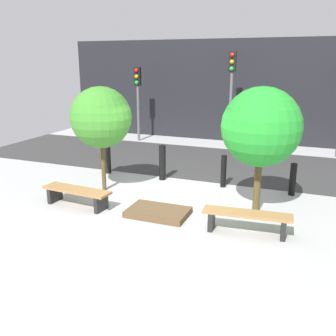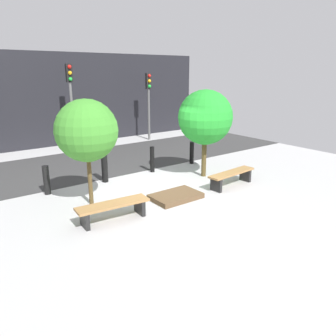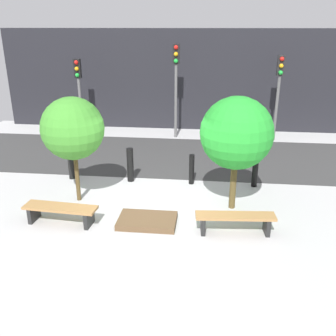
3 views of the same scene
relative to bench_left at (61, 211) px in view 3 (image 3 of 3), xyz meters
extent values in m
plane|color=#B0B0B0|center=(2.11, 0.82, -0.33)|extent=(18.00, 18.00, 0.00)
cube|color=#373737|center=(2.11, 5.28, -0.32)|extent=(18.00, 4.47, 0.01)
cube|color=black|center=(2.11, 9.47, 1.89)|extent=(16.20, 0.50, 4.44)
cube|color=black|center=(-0.72, 0.06, -0.13)|extent=(0.14, 0.47, 0.39)
cube|color=black|center=(0.72, -0.06, -0.13)|extent=(0.14, 0.47, 0.39)
cube|color=#9E7242|center=(0.00, 0.00, 0.09)|extent=(1.84, 0.61, 0.06)
cube|color=black|center=(3.48, -0.06, -0.12)|extent=(0.13, 0.41, 0.41)
cube|color=black|center=(4.96, 0.06, -0.12)|extent=(0.13, 0.41, 0.41)
cube|color=#9E7242|center=(4.22, 0.00, 0.11)|extent=(1.88, 0.55, 0.06)
cube|color=brown|center=(2.11, 0.20, -0.26)|extent=(1.42, 0.92, 0.14)
cylinder|color=#503E21|center=(0.00, 1.31, 0.47)|extent=(0.12, 0.12, 1.60)
sphere|color=#3F8F2E|center=(0.00, 1.31, 1.73)|extent=(1.65, 1.65, 1.65)
cylinder|color=#4F4020|center=(4.22, 1.31, 0.45)|extent=(0.17, 0.17, 1.56)
sphere|color=green|center=(4.22, 1.31, 1.73)|extent=(1.84, 1.84, 1.84)
cylinder|color=black|center=(-0.74, 2.80, 0.11)|extent=(0.19, 0.19, 0.88)
cylinder|color=black|center=(1.16, 2.80, 0.21)|extent=(0.20, 0.20, 1.07)
cylinder|color=black|center=(3.06, 2.80, 0.14)|extent=(0.16, 0.16, 0.94)
cylinder|color=black|center=(4.96, 2.80, 0.11)|extent=(0.17, 0.17, 0.88)
cylinder|color=#5E5E5E|center=(-2.05, 7.82, 1.29)|extent=(0.12, 0.12, 3.24)
cube|color=black|center=(-2.05, 7.82, 2.53)|extent=(0.28, 0.16, 0.78)
sphere|color=red|center=(-2.05, 7.72, 2.79)|extent=(0.17, 0.17, 0.17)
sphere|color=orange|center=(-2.05, 7.72, 2.53)|extent=(0.17, 0.17, 0.17)
sphere|color=green|center=(-2.05, 7.72, 2.27)|extent=(0.17, 0.17, 0.17)
cylinder|color=#5D5D5D|center=(2.11, 7.82, 1.60)|extent=(0.12, 0.12, 3.86)
cube|color=black|center=(2.11, 7.82, 3.14)|extent=(0.28, 0.16, 0.78)
sphere|color=red|center=(2.11, 7.72, 3.40)|extent=(0.17, 0.17, 0.17)
sphere|color=orange|center=(2.11, 7.72, 3.14)|extent=(0.17, 0.17, 0.17)
sphere|color=green|center=(2.11, 7.72, 2.88)|extent=(0.17, 0.17, 0.17)
cylinder|color=#595959|center=(6.27, 7.82, 1.40)|extent=(0.12, 0.12, 3.46)
cube|color=black|center=(6.27, 7.82, 2.74)|extent=(0.28, 0.16, 0.78)
sphere|color=red|center=(6.27, 7.72, 3.00)|extent=(0.17, 0.17, 0.17)
sphere|color=orange|center=(6.27, 7.72, 2.74)|extent=(0.17, 0.17, 0.17)
sphere|color=green|center=(6.27, 7.72, 2.48)|extent=(0.17, 0.17, 0.17)
camera|label=1|loc=(5.32, -7.35, 3.19)|focal=40.00mm
camera|label=2|loc=(-3.37, -6.74, 3.21)|focal=35.00mm
camera|label=3|loc=(3.51, -7.81, 4.26)|focal=40.00mm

